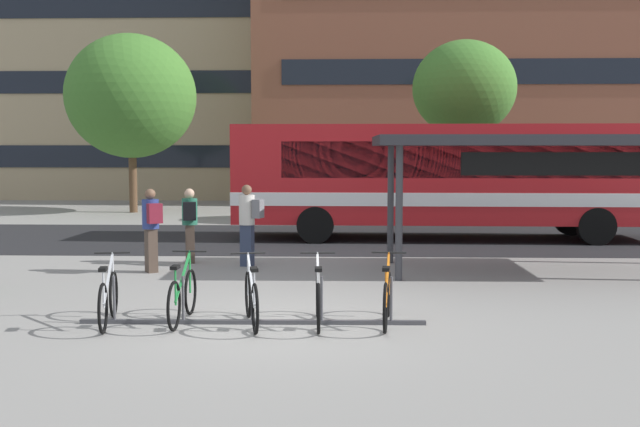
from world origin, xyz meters
The scene contains 18 objects.
ground centered at (0.00, 0.00, 0.00)m, with size 200.00×200.00×0.00m, color gray.
bus_lane_asphalt centered at (0.00, 10.30, 0.00)m, with size 80.00×7.20×0.01m, color #232326.
city_bus centered at (3.90, 10.30, 1.78)m, with size 12.07×2.79×3.20m.
bike_rack centered at (-0.34, -0.04, 0.09)m, with size 5.01×0.16×0.70m.
parked_bicycle_silver_0 centered at (-2.39, -0.17, 0.38)m, with size 0.52×1.71×0.99m.
parked_bicycle_green_1 centered at (-1.37, 0.03, 0.38)m, with size 0.52×1.72×0.99m.
parked_bicycle_silver_2 centered at (-0.34, -0.13, 0.38)m, with size 0.57×1.69×0.99m.
parked_bicycle_white_3 centered at (0.61, -0.07, 0.38)m, with size 0.52×1.72×0.99m.
parked_bicycle_orange_4 centered at (1.61, -0.01, 0.38)m, with size 0.52×1.72×0.99m.
transit_shelter centered at (5.20, 4.72, 2.63)m, with size 7.17×3.09×2.80m.
commuter_black_pack_0 centered at (-2.43, 5.64, 0.96)m, with size 0.41×0.57×1.66m.
commuter_grey_pack_1 centered at (-1.07, 5.27, 1.02)m, with size 0.58×0.44×1.77m.
commuter_maroon_pack_2 centered at (-2.96, 4.38, 1.00)m, with size 0.55×0.60×1.73m.
street_tree_0 centered at (5.14, 15.35, 4.62)m, with size 3.56×3.56×6.29m.
street_tree_1 centered at (-7.51, 18.90, 4.64)m, with size 5.16×5.16×7.11m.
building_left_wing centered at (-9.67, 32.74, 10.97)m, with size 20.81×13.77×21.94m.
building_right_wing centered at (8.13, 28.18, 9.24)m, with size 22.46×12.14×18.49m.
building_centre_block centered at (1.55, 39.75, 6.87)m, with size 14.06×10.12×13.75m.
Camera 1 is at (0.97, -10.47, 2.51)m, focal length 41.33 mm.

